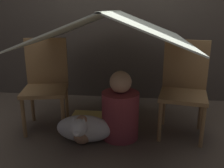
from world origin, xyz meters
name	(u,v)px	position (x,y,z in m)	size (l,w,h in m)	color
ground_plane	(111,134)	(0.00, 0.00, 0.00)	(8.80, 8.80, 0.00)	brown
wall_back	(121,3)	(0.00, 1.10, 1.25)	(7.00, 0.05, 2.50)	#4C4238
chair_left	(46,81)	(-0.68, 0.14, 0.48)	(0.50, 0.50, 0.90)	olive
chair_right	(184,85)	(0.68, 0.14, 0.48)	(0.49, 0.49, 0.90)	olive
sheet_canopy	(112,26)	(0.00, 0.06, 1.03)	(1.34, 1.47, 0.27)	silver
person_front	(120,111)	(0.09, -0.05, 0.27)	(0.34, 0.34, 0.65)	maroon
dog	(84,128)	(-0.23, -0.19, 0.14)	(0.51, 0.40, 0.32)	silver
floor_cushion	(90,121)	(-0.24, 0.16, 0.05)	(0.40, 0.32, 0.10)	#E5CC66
plush_toy	(82,132)	(-0.24, -0.20, 0.11)	(0.17, 0.17, 0.27)	tan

